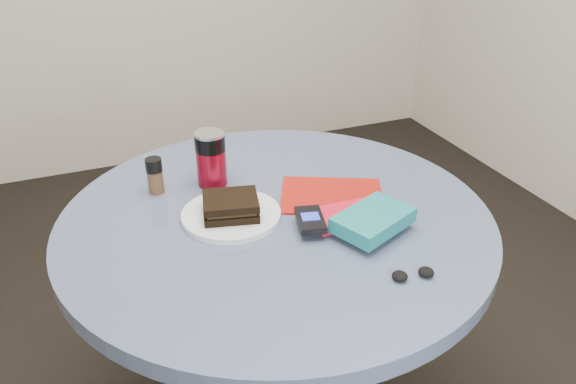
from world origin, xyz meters
name	(u,v)px	position (x,y,z in m)	size (l,w,h in m)	color
table	(277,270)	(0.00, 0.00, 0.59)	(1.00, 1.00, 0.75)	black
plate	(231,215)	(-0.10, 0.02, 0.76)	(0.23, 0.23, 0.01)	silver
sandwich	(231,206)	(-0.10, 0.01, 0.79)	(0.14, 0.13, 0.04)	black
soda_can	(211,159)	(-0.10, 0.20, 0.82)	(0.08, 0.08, 0.14)	maroon
pepper_grinder	(155,175)	(-0.24, 0.21, 0.80)	(0.04, 0.04, 0.09)	#513722
magazine	(332,196)	(0.15, 0.02, 0.75)	(0.25, 0.18, 0.00)	maroon
red_book	(344,216)	(0.13, -0.09, 0.76)	(0.15, 0.10, 0.01)	red
novel	(373,220)	(0.16, -0.16, 0.78)	(0.17, 0.11, 0.03)	#17676D
mp3_player	(310,220)	(0.04, -0.09, 0.78)	(0.08, 0.11, 0.02)	black
headphones	(413,274)	(0.16, -0.33, 0.76)	(0.09, 0.04, 0.02)	black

